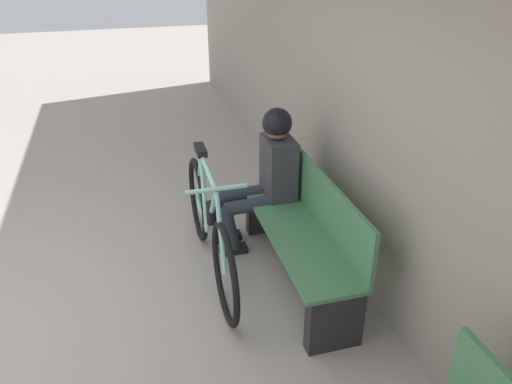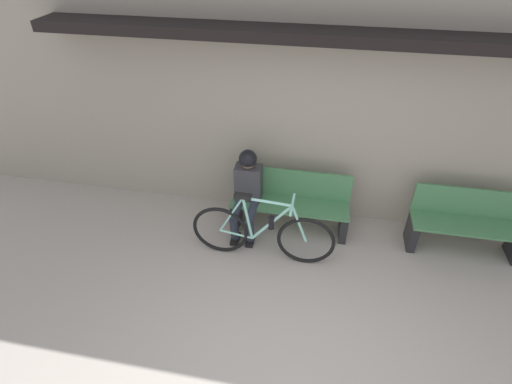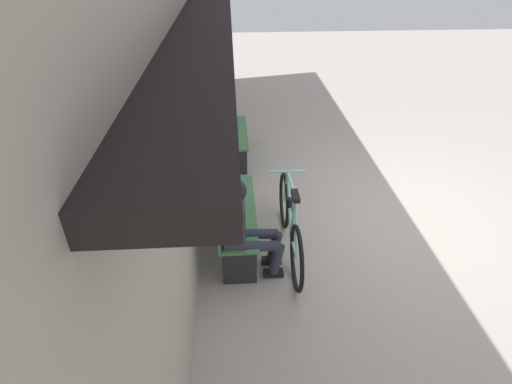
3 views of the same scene
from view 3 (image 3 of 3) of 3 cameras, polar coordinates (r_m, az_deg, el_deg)
The scene contains 6 objects.
ground_plane at distance 5.56m, azimuth 19.42°, elevation -3.41°, with size 24.00×24.00×0.00m, color #ADA399.
storefront_wall at distance 4.37m, azimuth -9.72°, elevation 12.95°, with size 12.00×0.56×3.20m.
park_bench_near at distance 4.68m, azimuth -3.32°, elevation -2.97°, with size 1.54×0.42×0.83m.
bicycle at distance 4.51m, azimuth 4.87°, elevation -4.57°, with size 1.75×0.40×0.94m.
person_seated at distance 4.07m, azimuth -1.73°, elevation -4.30°, with size 0.34×0.63×1.16m.
park_bench_far at distance 6.60m, azimuth -3.56°, elevation 8.16°, with size 1.34×0.42×0.83m.
Camera 3 is at (-4.10, 2.11, 3.11)m, focal length 28.00 mm.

